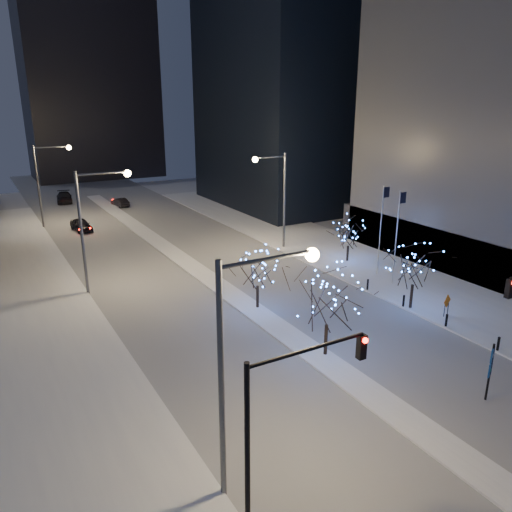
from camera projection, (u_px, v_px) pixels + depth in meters
ground at (435, 441)px, 23.29m from camera, size 160.00×160.00×0.00m
road at (169, 251)px, 52.20m from camera, size 20.00×130.00×0.02m
median at (188, 263)px, 48.05m from camera, size 2.00×80.00×0.15m
east_sidewalk at (377, 267)px, 46.91m from camera, size 10.00×90.00×0.15m
west_sidewalk at (50, 338)px, 33.14m from camera, size 8.00×90.00×0.15m
horizon_block at (88, 67)px, 95.79m from camera, size 24.00×14.00×42.00m
street_lamp_w_near at (246, 344)px, 18.73m from camera, size 4.40×0.56×10.00m
street_lamp_w_mid at (94, 215)px, 39.38m from camera, size 4.40×0.56×10.00m
street_lamp_w_far at (46, 174)px, 60.04m from camera, size 4.40×0.56×10.00m
street_lamp_east at (277, 189)px, 50.91m from camera, size 3.90×0.56×10.00m
traffic_signal_west at (285, 407)px, 17.84m from camera, size 5.26×0.43×7.00m
flagpoles at (389, 227)px, 42.43m from camera, size 1.35×2.60×8.00m
bollards at (424, 310)px, 36.21m from camera, size 0.16×12.16×0.90m
car_near at (81, 225)px, 59.88m from camera, size 2.23×4.49×1.47m
car_mid at (120, 202)px, 73.41m from camera, size 1.88×3.98×1.26m
car_far at (64, 198)px, 76.15m from camera, size 2.91×5.57×1.54m
holiday_tree_median_near at (328, 298)px, 29.81m from camera, size 5.63×5.63×5.87m
holiday_tree_median_far at (258, 270)px, 36.97m from camera, size 3.86×3.86×4.57m
holiday_tree_plaza_near at (415, 265)px, 36.75m from camera, size 4.86×4.86×5.34m
holiday_tree_plaza_far at (349, 233)px, 47.82m from camera, size 4.34×4.34×4.26m
wayfinding_sign at (491, 366)px, 25.88m from camera, size 0.56×0.31×3.30m
construction_sign at (447, 303)px, 36.00m from camera, size 1.00×0.29×1.68m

